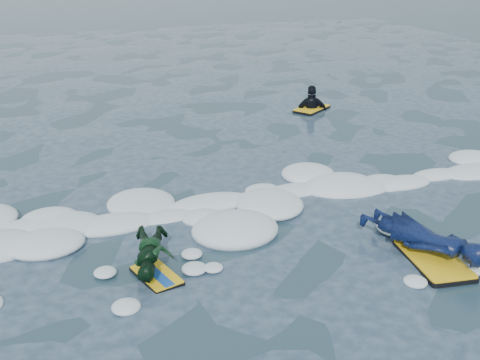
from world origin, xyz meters
TOP-DOWN VIEW (x-y plane):
  - ground at (0.00, 0.00)m, footprint 120.00×120.00m
  - foam_band at (0.00, 1.03)m, footprint 12.00×3.10m
  - prone_woman_unit at (2.61, -0.87)m, footprint 1.26×1.84m
  - prone_child_unit at (-0.83, -0.08)m, footprint 0.84×1.21m
  - waiting_rider_unit at (4.34, 6.08)m, footprint 1.10×0.99m

SIDE VIEW (x-z plane):
  - waiting_rider_unit at x=4.34m, z-range -0.84..0.62m
  - ground at x=0.00m, z-range 0.00..0.00m
  - foam_band at x=0.00m, z-range -0.15..0.15m
  - prone_child_unit at x=-0.83m, z-range 0.00..0.43m
  - prone_woman_unit at x=2.61m, z-range 0.01..0.46m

